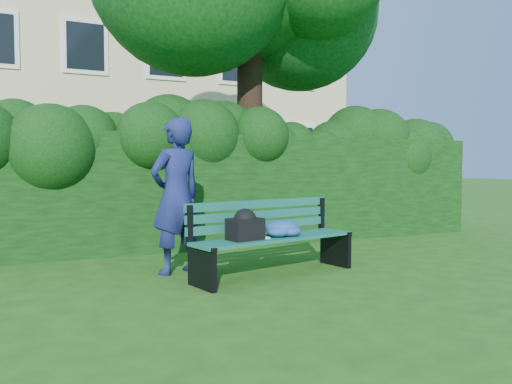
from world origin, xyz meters
name	(u,v)px	position (x,y,z in m)	size (l,w,h in m)	color
ground	(276,269)	(0.00, 0.00, 0.00)	(80.00, 80.00, 0.00)	#224C16
apartment_building	(107,41)	(0.00, 13.99, 6.00)	(16.00, 8.08, 12.00)	#CEC28A
hedge	(216,190)	(0.00, 2.20, 0.90)	(10.00, 1.00, 1.80)	black
park_bench	(270,234)	(-0.23, -0.29, 0.50)	(2.20, 1.01, 0.89)	#0F4E41
man_reading	(176,196)	(-1.20, 0.31, 0.94)	(0.69, 0.45, 1.89)	navy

